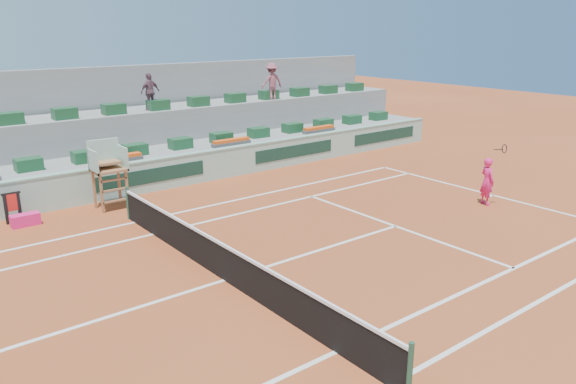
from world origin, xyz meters
TOP-DOWN VIEW (x-y plane):
  - ground at (0.00, 0.00)m, footprint 90.00×90.00m
  - seating_tier_lower at (0.00, 10.70)m, footprint 36.00×4.00m
  - seating_tier_upper at (0.00, 12.30)m, footprint 36.00×2.40m
  - stadium_back_wall at (0.00, 13.90)m, footprint 36.00×0.40m
  - player_bag at (-2.87, 7.37)m, footprint 0.87×0.39m
  - spectator_mid at (3.71, 11.78)m, footprint 1.00×0.58m
  - spectator_right at (10.02, 11.46)m, footprint 1.20×0.74m
  - court_lines at (0.00, 0.00)m, footprint 23.89×11.09m
  - tennis_net at (0.00, 0.00)m, footprint 0.10×11.97m
  - advertising_hoarding at (0.02, 8.50)m, footprint 36.00×0.34m
  - umpire_chair at (0.00, 7.50)m, footprint 1.10×0.90m
  - seat_row_lower at (0.00, 9.80)m, footprint 32.90×0.60m
  - seat_row_upper at (0.00, 11.70)m, footprint 32.90×0.60m
  - flower_planters at (-1.50, 9.00)m, footprint 26.80×0.36m
  - towel_rack at (-3.08, 7.86)m, footprint 0.58×0.10m
  - tennis_player at (10.69, -0.43)m, footprint 0.59×0.92m

SIDE VIEW (x-z plane):
  - ground at x=0.00m, z-range 0.00..0.00m
  - court_lines at x=0.00m, z-range 0.00..0.01m
  - player_bag at x=-2.87m, z-range 0.00..0.39m
  - tennis_net at x=0.00m, z-range -0.02..1.08m
  - seating_tier_lower at x=0.00m, z-range 0.00..1.20m
  - towel_rack at x=-3.08m, z-range 0.09..1.12m
  - advertising_hoarding at x=0.02m, z-range 0.00..1.26m
  - tennis_player at x=10.69m, z-range -0.28..2.00m
  - seating_tier_upper at x=0.00m, z-range 0.00..2.60m
  - flower_planters at x=-1.50m, z-range 1.19..1.47m
  - seat_row_lower at x=0.00m, z-range 1.20..1.64m
  - umpire_chair at x=0.00m, z-range 0.34..2.74m
  - stadium_back_wall at x=0.00m, z-range 0.00..4.40m
  - seat_row_upper at x=0.00m, z-range 2.60..3.04m
  - spectator_mid at x=3.71m, z-range 2.60..4.20m
  - spectator_right at x=10.02m, z-range 2.60..4.39m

